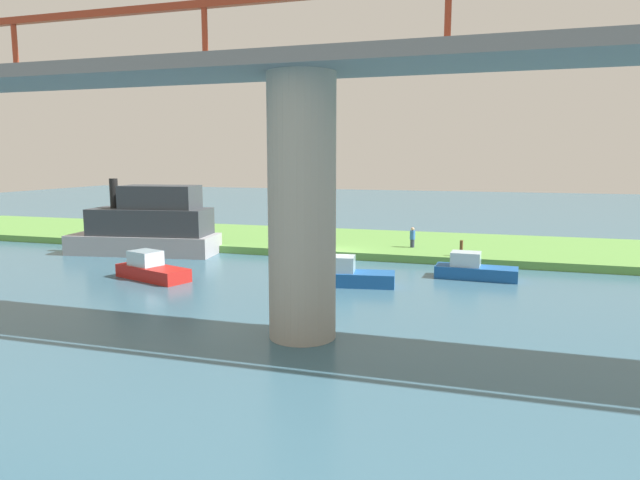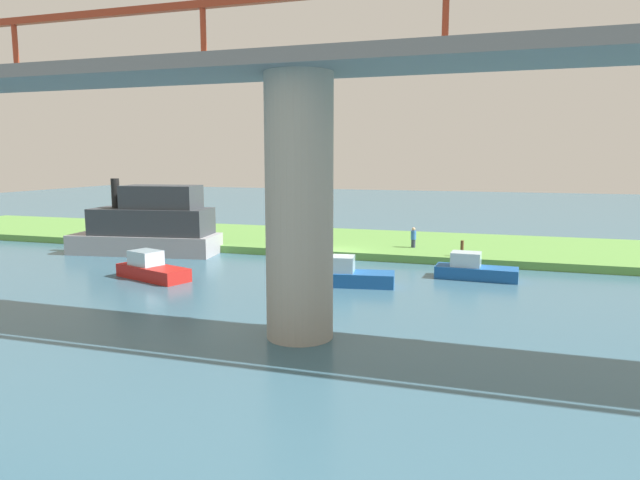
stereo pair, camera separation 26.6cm
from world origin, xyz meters
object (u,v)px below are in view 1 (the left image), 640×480
object	(u,v)px
mooring_post	(461,248)
skiff_small	(474,269)
person_on_bank	(412,237)
bridge_pylon	(302,209)
motorboat_red	(148,226)
houseboat_blue	(347,275)
pontoon_yellow	(151,269)

from	to	relation	value
mooring_post	skiff_small	xyz separation A→B (m)	(-0.91, 4.24, -0.48)
mooring_post	skiff_small	size ratio (longest dim) A/B	0.22
person_on_bank	mooring_post	xyz separation A→B (m)	(-3.41, 2.58, -0.20)
bridge_pylon	motorboat_red	distance (m)	21.68
motorboat_red	person_on_bank	bearing A→B (deg)	-163.77
mooring_post	motorboat_red	bearing A→B (deg)	6.86
person_on_bank	bridge_pylon	bearing A→B (deg)	85.94
mooring_post	houseboat_blue	distance (m)	9.53
bridge_pylon	mooring_post	size ratio (longest dim) A/B	9.64
person_on_bank	houseboat_blue	size ratio (longest dim) A/B	0.29
mooring_post	houseboat_blue	size ratio (longest dim) A/B	0.21
motorboat_red	pontoon_yellow	world-z (taller)	motorboat_red
skiff_small	houseboat_blue	size ratio (longest dim) A/B	0.93
pontoon_yellow	person_on_bank	bearing A→B (deg)	-136.11
motorboat_red	mooring_post	bearing A→B (deg)	-173.14
person_on_bank	motorboat_red	bearing A→B (deg)	16.23
mooring_post	pontoon_yellow	size ratio (longest dim) A/B	0.21
person_on_bank	houseboat_blue	xyz separation A→B (m)	(1.92, 10.46, -0.65)
bridge_pylon	mooring_post	xyz separation A→B (m)	(-4.78, -16.72, -3.79)
bridge_pylon	person_on_bank	distance (m)	19.68
pontoon_yellow	skiff_small	bearing A→B (deg)	-162.55
person_on_bank	skiff_small	xyz separation A→B (m)	(-4.33, 6.82, -0.68)
motorboat_red	skiff_small	xyz separation A→B (m)	(-21.83, 1.72, -1.40)
person_on_bank	pontoon_yellow	distance (m)	17.53
person_on_bank	motorboat_red	world-z (taller)	motorboat_red
bridge_pylon	skiff_small	xyz separation A→B (m)	(-5.70, -12.48, -4.26)
mooring_post	person_on_bank	bearing A→B (deg)	-37.10
skiff_small	pontoon_yellow	distance (m)	17.77
pontoon_yellow	bridge_pylon	bearing A→B (deg)	147.57
skiff_small	motorboat_red	bearing A→B (deg)	-4.51
houseboat_blue	skiff_small	bearing A→B (deg)	-149.73
pontoon_yellow	houseboat_blue	world-z (taller)	houseboat_blue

